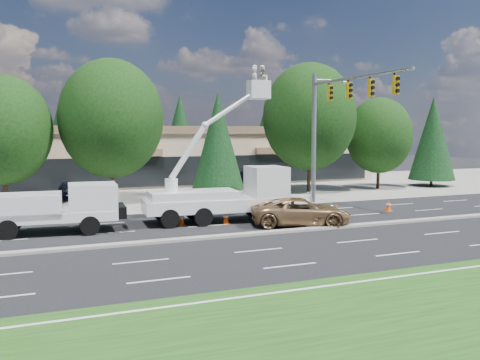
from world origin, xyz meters
name	(u,v)px	position (x,y,z in m)	size (l,w,h in m)	color
ground	(230,237)	(0.00, 0.00, 0.00)	(140.00, 140.00, 0.00)	black
concrete_apron	(140,193)	(0.00, 20.00, 0.01)	(140.00, 22.00, 0.01)	gray
grass_verge	(421,329)	(0.00, -13.00, 0.01)	(140.00, 10.00, 0.01)	#1C4413
road_median	(230,236)	(0.00, 0.00, 0.06)	(120.00, 0.55, 0.12)	gray
strip_mall	(117,154)	(0.00, 29.97, 2.83)	(50.40, 15.40, 5.50)	tan
tree_front_c	(3,130)	(-10.00, 15.00, 5.11)	(6.29, 6.29, 8.73)	#332114
tree_front_d	(111,118)	(-3.00, 15.00, 5.92)	(7.29, 7.29, 10.11)	#332114
tree_front_e	(218,141)	(5.00, 15.00, 4.27)	(4.04, 4.04, 7.96)	#332114
tree_front_f	(309,117)	(13.00, 15.00, 6.21)	(7.65, 7.65, 10.62)	#332114
tree_front_g	(379,135)	(20.00, 15.00, 4.67)	(5.75, 5.75, 7.98)	#332114
tree_front_h	(433,138)	(26.00, 15.00, 4.40)	(4.17, 4.17, 8.21)	#332114
tree_back_b	(64,128)	(-4.00, 42.00, 5.41)	(5.12, 5.12, 10.08)	#332114
tree_back_c	(180,130)	(10.00, 42.00, 5.18)	(4.90, 4.90, 9.66)	#332114
tree_back_d	(266,134)	(22.00, 42.00, 4.65)	(4.40, 4.40, 8.67)	#332114
signal_mast	(331,116)	(10.03, 7.04, 6.06)	(2.76, 10.16, 9.00)	gray
utility_pickup	(61,213)	(-7.34, 4.16, 0.99)	(6.46, 2.89, 2.41)	white
bucket_truck	(229,188)	(1.58, 4.13, 1.85)	(8.12, 3.16, 8.68)	white
traffic_cone_b	(181,219)	(-1.25, 3.93, 0.34)	(0.40, 0.40, 0.70)	#FD4C08
traffic_cone_c	(226,218)	(1.10, 3.40, 0.34)	(0.40, 0.40, 0.70)	#FD4C08
traffic_cone_d	(337,211)	(8.12, 3.29, 0.34)	(0.40, 0.40, 0.70)	#FD4C08
traffic_cone_e	(389,206)	(12.29, 3.81, 0.34)	(0.40, 0.40, 0.70)	#FD4C08
minivan	(301,212)	(4.63, 1.42, 0.74)	(2.45, 5.32, 1.48)	#99734A
parked_car_west	(69,190)	(-5.67, 18.29, 0.66)	(1.56, 3.88, 1.32)	black
parked_car_east	(253,179)	(10.67, 21.00, 0.69)	(1.46, 4.19, 1.38)	black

